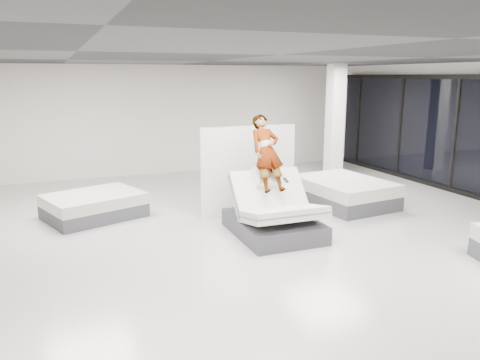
{
  "coord_description": "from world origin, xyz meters",
  "views": [
    {
      "loc": [
        -3.36,
        -6.78,
        2.88
      ],
      "look_at": [
        -0.25,
        1.05,
        1.0
      ],
      "focal_mm": 35.0,
      "sensor_mm": 36.0,
      "label": 1
    }
  ],
  "objects_px": {
    "flat_bed_left_far": "(94,206)",
    "flat_bed_right_far": "(344,192)",
    "divider_panel": "(249,171)",
    "hero_bed": "(274,216)",
    "person": "(267,169)",
    "column": "(335,122)",
    "remote": "(286,180)"
  },
  "relations": [
    {
      "from": "hero_bed",
      "to": "flat_bed_right_far",
      "type": "distance_m",
      "value": 2.74
    },
    {
      "from": "remote",
      "to": "divider_panel",
      "type": "xyz_separation_m",
      "value": [
        -0.13,
        1.45,
        -0.09
      ]
    },
    {
      "from": "hero_bed",
      "to": "divider_panel",
      "type": "distance_m",
      "value": 1.55
    },
    {
      "from": "flat_bed_right_far",
      "to": "person",
      "type": "bearing_deg",
      "value": -157.68
    },
    {
      "from": "person",
      "to": "remote",
      "type": "height_order",
      "value": "person"
    },
    {
      "from": "hero_bed",
      "to": "column",
      "type": "relative_size",
      "value": 0.58
    },
    {
      "from": "person",
      "to": "flat_bed_left_far",
      "type": "xyz_separation_m",
      "value": [
        -2.99,
        2.04,
        -0.94
      ]
    },
    {
      "from": "remote",
      "to": "flat_bed_left_far",
      "type": "height_order",
      "value": "remote"
    },
    {
      "from": "person",
      "to": "divider_panel",
      "type": "bearing_deg",
      "value": 86.35
    },
    {
      "from": "person",
      "to": "column",
      "type": "xyz_separation_m",
      "value": [
        3.73,
        3.53,
        0.41
      ]
    },
    {
      "from": "divider_panel",
      "to": "column",
      "type": "relative_size",
      "value": 0.64
    },
    {
      "from": "remote",
      "to": "person",
      "type": "bearing_deg",
      "value": 122.15
    },
    {
      "from": "divider_panel",
      "to": "flat_bed_right_far",
      "type": "xyz_separation_m",
      "value": [
        2.31,
        -0.11,
        -0.65
      ]
    },
    {
      "from": "person",
      "to": "remote",
      "type": "xyz_separation_m",
      "value": [
        0.21,
        -0.35,
        -0.16
      ]
    },
    {
      "from": "divider_panel",
      "to": "column",
      "type": "height_order",
      "value": "column"
    },
    {
      "from": "divider_panel",
      "to": "flat_bed_left_far",
      "type": "xyz_separation_m",
      "value": [
        -3.08,
        0.95,
        -0.69
      ]
    },
    {
      "from": "flat_bed_left_far",
      "to": "column",
      "type": "height_order",
      "value": "column"
    },
    {
      "from": "flat_bed_left_far",
      "to": "column",
      "type": "distance_m",
      "value": 7.02
    },
    {
      "from": "divider_panel",
      "to": "column",
      "type": "xyz_separation_m",
      "value": [
        3.65,
        2.43,
        0.66
      ]
    },
    {
      "from": "column",
      "to": "remote",
      "type": "bearing_deg",
      "value": -132.19
    },
    {
      "from": "hero_bed",
      "to": "flat_bed_left_far",
      "type": "height_order",
      "value": "hero_bed"
    },
    {
      "from": "flat_bed_left_far",
      "to": "flat_bed_right_far",
      "type": "bearing_deg",
      "value": -11.12
    },
    {
      "from": "flat_bed_left_far",
      "to": "hero_bed",
      "type": "bearing_deg",
      "value": -38.56
    },
    {
      "from": "person",
      "to": "hero_bed",
      "type": "bearing_deg",
      "value": -90.0
    },
    {
      "from": "hero_bed",
      "to": "flat_bed_right_far",
      "type": "relative_size",
      "value": 0.83
    },
    {
      "from": "hero_bed",
      "to": "flat_bed_right_far",
      "type": "bearing_deg",
      "value": 28.82
    },
    {
      "from": "remote",
      "to": "column",
      "type": "height_order",
      "value": "column"
    },
    {
      "from": "column",
      "to": "flat_bed_left_far",
      "type": "bearing_deg",
      "value": -167.55
    },
    {
      "from": "divider_panel",
      "to": "flat_bed_left_far",
      "type": "distance_m",
      "value": 3.29
    },
    {
      "from": "flat_bed_left_far",
      "to": "person",
      "type": "bearing_deg",
      "value": -34.33
    },
    {
      "from": "flat_bed_right_far",
      "to": "hero_bed",
      "type": "bearing_deg",
      "value": -151.18
    },
    {
      "from": "flat_bed_right_far",
      "to": "divider_panel",
      "type": "bearing_deg",
      "value": 177.24
    }
  ]
}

